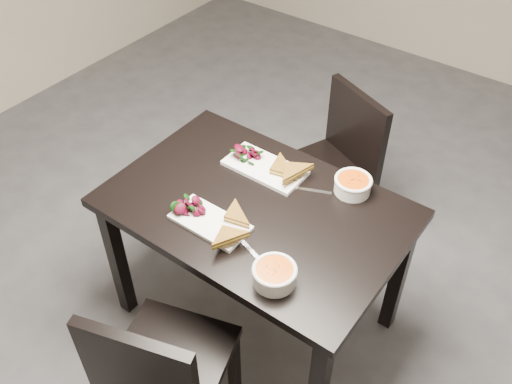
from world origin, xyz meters
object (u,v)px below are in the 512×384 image
(chair_far, at_px, (335,160))
(soup_bowl_far, at_px, (353,184))
(soup_bowl_near, at_px, (274,274))
(table, at_px, (256,222))
(chair_near, at_px, (160,369))
(plate_far, at_px, (265,168))
(plate_near, at_px, (210,222))

(chair_far, relative_size, soup_bowl_far, 5.42)
(chair_far, bearing_deg, soup_bowl_far, -32.11)
(soup_bowl_near, bearing_deg, table, 135.74)
(chair_near, relative_size, soup_bowl_near, 5.31)
(chair_near, xyz_separation_m, plate_far, (-0.17, 0.87, 0.27))
(chair_near, distance_m, soup_bowl_far, 1.04)
(chair_far, xyz_separation_m, plate_near, (-0.05, -0.93, 0.27))
(chair_far, bearing_deg, table, -64.77)
(soup_bowl_near, distance_m, soup_bowl_far, 0.58)
(chair_near, relative_size, chair_far, 1.00)
(table, relative_size, soup_bowl_near, 7.50)
(plate_near, relative_size, soup_bowl_near, 1.96)
(plate_near, xyz_separation_m, soup_bowl_near, (0.36, -0.08, 0.03))
(chair_far, xyz_separation_m, soup_bowl_far, (0.30, -0.43, 0.31))
(plate_far, bearing_deg, soup_bowl_near, -51.18)
(plate_near, xyz_separation_m, plate_far, (-0.02, 0.39, 0.00))
(soup_bowl_far, bearing_deg, plate_far, -164.84)
(chair_far, height_order, soup_bowl_near, chair_far)
(soup_bowl_near, distance_m, plate_far, 0.61)
(chair_near, relative_size, plate_near, 2.71)
(chair_far, height_order, soup_bowl_far, chair_far)
(table, distance_m, chair_near, 0.70)
(chair_near, relative_size, plate_far, 2.41)
(chair_far, bearing_deg, chair_near, -63.25)
(plate_far, bearing_deg, chair_far, 82.50)
(plate_far, distance_m, soup_bowl_far, 0.39)
(soup_bowl_near, height_order, soup_bowl_far, soup_bowl_near)
(table, xyz_separation_m, chair_near, (0.07, -0.67, -0.17))
(chair_far, height_order, plate_far, chair_far)
(chair_near, height_order, plate_far, chair_near)
(soup_bowl_far, bearing_deg, chair_far, 125.01)
(chair_near, xyz_separation_m, plate_near, (-0.15, 0.48, 0.27))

